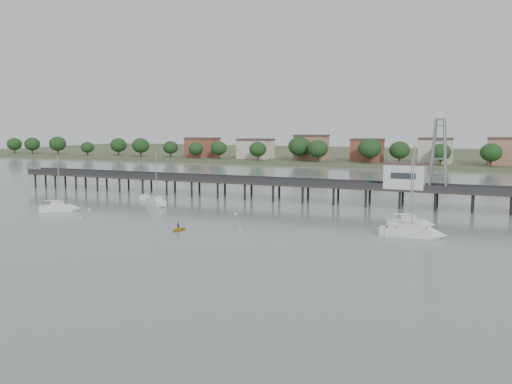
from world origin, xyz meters
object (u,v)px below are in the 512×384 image
Objects in this scene: sailboat_d at (419,233)px; sailboat_c at (414,223)px; yellow_dinghy at (178,230)px; pier at (291,184)px; lattice_tower at (439,155)px; sailboat_b at (158,203)px; sailboat_a at (63,208)px; white_tender at (148,198)px.

sailboat_d is 1.23× the size of sailboat_c.
yellow_dinghy is at bearing -171.23° from sailboat_c.
pier is 9.68× the size of lattice_tower.
lattice_tower is 58.38m from sailboat_b.
lattice_tower is 75.65m from sailboat_a.
white_tender is (-62.25, -10.88, -10.66)m from lattice_tower.
sailboat_b is (-22.87, -18.53, -3.15)m from pier.
sailboat_b is at bearing 164.56° from sailboat_d.
sailboat_d reaches higher than yellow_dinghy.
sailboat_a reaches higher than yellow_dinghy.
sailboat_b is 53.15m from sailboat_c.
sailboat_c is (-1.34, -22.21, -10.45)m from lattice_tower.
yellow_dinghy is (-36.70, -9.99, -0.63)m from sailboat_d.
lattice_tower is (31.50, 0.00, 7.31)m from pier.
sailboat_d is 56.23m from sailboat_b.
sailboat_d is at bearing 21.74° from yellow_dinghy.
sailboat_d reaches higher than pier.
sailboat_d reaches higher than sailboat_b.
white_tender is at bearing -160.52° from pier.
lattice_tower is 5.52× the size of yellow_dinghy.
sailboat_b is 4.31× the size of yellow_dinghy.
sailboat_b is 18.99m from sailboat_a.
sailboat_b is 28.63m from yellow_dinghy.
sailboat_a is at bearing 169.31° from sailboat_c.
lattice_tower reaches higher than sailboat_b.
sailboat_d is 5.35× the size of yellow_dinghy.
yellow_dinghy is at bearing -167.79° from sailboat_d.
sailboat_b reaches higher than sailboat_a.
yellow_dinghy is (26.10, -29.73, -0.44)m from white_tender.
yellow_dinghy is at bearing -17.95° from sailboat_b.
sailboat_d is 8.62m from sailboat_c.
sailboat_b is 3.04× the size of white_tender.
yellow_dinghy reaches higher than white_tender.
white_tender is (-7.88, 7.65, -0.21)m from sailboat_b.
sailboat_d is at bearing -37.41° from sailboat_a.
sailboat_c is at bearing -32.13° from white_tender.
sailboat_b is at bearing -140.98° from pier.
pier is 12.23× the size of sailboat_c.
sailboat_a is (-68.29, -1.39, 0.02)m from sailboat_d.
white_tender is at bearing 137.79° from yellow_dinghy.
lattice_tower is at bearing 0.00° from pier.
white_tender is 1.42× the size of yellow_dinghy.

